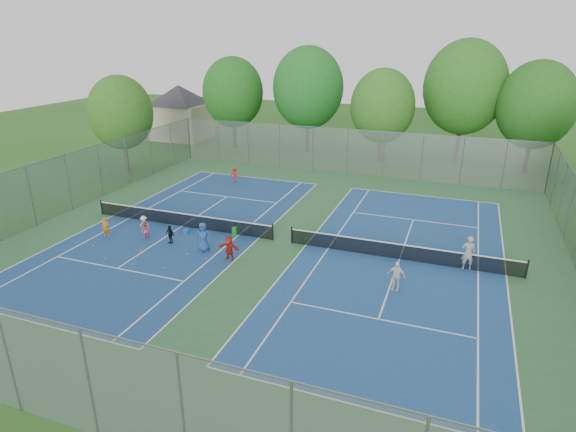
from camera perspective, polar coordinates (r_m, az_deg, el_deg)
The scene contains 39 objects.
ground at distance 29.08m, azimuth -0.69°, elevation -3.05°, with size 120.00×120.00×0.00m, color #27591C.
court_pad at distance 29.08m, azimuth -0.69°, elevation -3.04°, with size 32.00×32.00×0.01m, color #2E6135.
court_left at distance 32.07m, azimuth -12.45°, elevation -1.19°, with size 10.97×23.77×0.01m, color navy.
court_right at distance 27.58m, azimuth 13.07°, elevation -5.00°, with size 10.97×23.77×0.01m, color navy.
net_left at distance 31.91m, azimuth -12.51°, elevation -0.46°, with size 12.87×0.10×0.91m, color black.
net_right at distance 27.39m, azimuth 13.15°, elevation -4.18°, with size 12.87×0.10×0.91m, color black.
fence_north at distance 43.03m, azimuth 7.03°, elevation 7.58°, with size 32.00×0.10×4.00m, color gray.
fence_south at distance 16.29m, azimuth -22.46°, elevation -18.03°, with size 32.00×0.10×4.00m, color gray.
fence_west at distance 36.94m, azimuth -24.60°, elevation 3.58°, with size 32.00×0.10×4.00m, color gray.
house at distance 58.61m, azimuth -12.77°, elevation 12.98°, with size 11.03×11.03×7.30m.
tree_nw at distance 52.72m, azimuth -6.54°, elevation 14.35°, with size 6.40×6.40×9.58m.
tree_nl at distance 50.54m, azimuth 2.39°, elevation 14.92°, with size 7.20×7.20×10.69m.
tree_nc at distance 46.85m, azimuth 11.15°, elevation 12.67°, with size 6.00×6.00×8.85m.
tree_nr at distance 49.02m, azimuth 20.23°, elevation 14.11°, with size 7.60×7.60×11.42m.
tree_ne at distance 47.46m, azimuth 27.36°, elevation 11.58°, with size 6.60×6.60×9.77m.
tree_side_w at distance 45.50m, azimuth -19.22°, elevation 11.49°, with size 5.60×5.60×8.47m.
ball_crate at distance 30.82m, azimuth -11.99°, elevation -1.83°, with size 0.32×0.32×0.27m, color blue.
ball_hopper at distance 30.03m, azimuth -6.31°, elevation -1.81°, with size 0.28×0.28×0.56m, color #238225.
student_a at distance 31.56m, azimuth -20.79°, elevation -1.27°, with size 0.46×0.30×1.27m, color orange.
student_b at distance 30.35m, azimuth -16.53°, elevation -1.67°, with size 0.59×0.46×1.21m, color #D95476.
student_c at distance 31.36m, azimuth -16.68°, elevation -0.99°, with size 0.75×0.43×1.17m, color silver.
student_d at distance 29.51m, azimuth -13.81°, elevation -2.13°, with size 0.66×0.28×1.13m, color black.
student_e at distance 27.94m, azimuth -10.02°, elevation -2.48°, with size 0.85×0.55×1.74m, color #284E92.
student_f at distance 26.72m, azimuth -6.99°, elevation -3.79°, with size 1.33×0.42×1.43m, color #B12419.
child_far_baseline at distance 40.78m, azimuth -6.33°, elevation 4.90°, with size 0.83×0.48×1.29m, color #A92018.
instructor at distance 27.11m, azimuth 20.58°, elevation -4.11°, with size 0.70×0.46×1.93m, color gray.
teen_court_b at distance 24.11m, azimuth 12.70°, elevation -6.92°, with size 0.90×0.37×1.53m, color white.
tennis_ball_0 at distance 27.55m, azimuth -17.91°, elevation -5.50°, with size 0.07×0.07×0.07m, color gold.
tennis_ball_1 at distance 29.13m, azimuth -17.06°, elevation -3.93°, with size 0.07×0.07×0.07m, color #B5CA2F.
tennis_ball_2 at distance 30.69m, azimuth -22.08°, elevation -3.29°, with size 0.07×0.07×0.07m, color #C5D932.
tennis_ball_3 at distance 28.53m, azimuth -7.31°, elevation -3.66°, with size 0.07×0.07×0.07m, color #BED331.
tennis_ball_4 at distance 28.71m, azimuth -20.78°, elevation -4.78°, with size 0.07×0.07×0.07m, color #CFD631.
tennis_ball_5 at distance 32.75m, azimuth -20.53°, elevation -1.56°, with size 0.07×0.07×0.07m, color #B7C82E.
tennis_ball_6 at distance 26.67m, azimuth -14.34°, elevation -6.01°, with size 0.07×0.07×0.07m, color #B7D531.
tennis_ball_7 at distance 27.24m, azimuth -9.67°, elevation -5.03°, with size 0.07×0.07×0.07m, color #BDD631.
tennis_ball_8 at distance 26.28m, azimuth -10.10°, elevation -6.07°, with size 0.07×0.07×0.07m, color #E4F338.
tennis_ball_9 at distance 28.01m, azimuth -11.85°, elevation -4.44°, with size 0.07×0.07×0.07m, color #CFEF37.
tennis_ball_10 at distance 30.52m, azimuth -13.50°, elevation -2.41°, with size 0.07×0.07×0.07m, color #D7F338.
tennis_ball_11 at distance 29.55m, azimuth -9.89°, elevation -2.91°, with size 0.07×0.07×0.07m, color #C0D531.
Camera 1 is at (9.57, -24.79, 11.82)m, focal length 30.00 mm.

